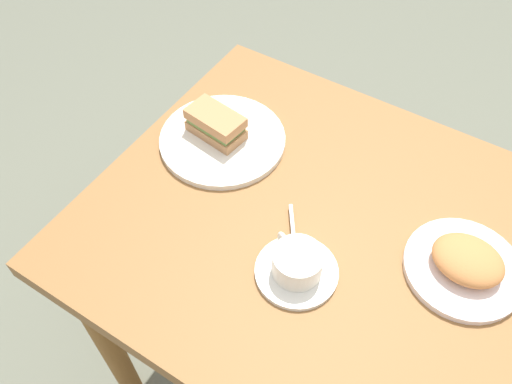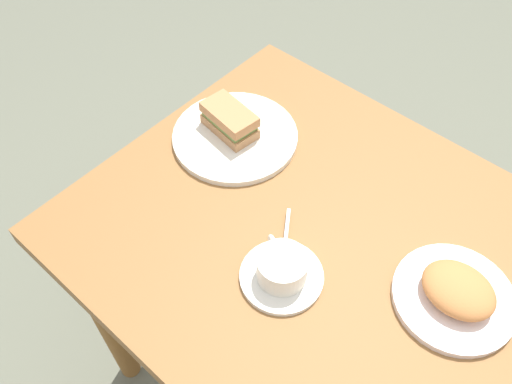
{
  "view_description": "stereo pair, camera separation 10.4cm",
  "coord_description": "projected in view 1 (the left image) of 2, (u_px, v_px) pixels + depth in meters",
  "views": [
    {
      "loc": [
        0.03,
        -0.57,
        1.61
      ],
      "look_at": [
        -0.31,
        -0.02,
        0.79
      ],
      "focal_mm": 37.53,
      "sensor_mm": 36.0,
      "label": 1
    },
    {
      "loc": [
        0.12,
        -0.51,
        1.61
      ],
      "look_at": [
        -0.31,
        -0.02,
        0.79
      ],
      "focal_mm": 37.53,
      "sensor_mm": 36.0,
      "label": 2
    }
  ],
  "objects": [
    {
      "name": "dining_table",
      "position": [
        395.0,
        289.0,
        1.05
      ],
      "size": [
        1.24,
        0.77,
        0.76
      ],
      "color": "brown",
      "rests_on": "ground_plane"
    },
    {
      "name": "sandwich_plate",
      "position": [
        223.0,
        140.0,
        1.17
      ],
      "size": [
        0.27,
        0.27,
        0.01
      ],
      "primitive_type": "cylinder",
      "color": "silver",
      "rests_on": "dining_table"
    },
    {
      "name": "sandwich_front",
      "position": [
        216.0,
        124.0,
        1.14
      ],
      "size": [
        0.13,
        0.08,
        0.06
      ],
      "color": "#B17A4C",
      "rests_on": "sandwich_plate"
    },
    {
      "name": "coffee_saucer",
      "position": [
        296.0,
        272.0,
        0.96
      ],
      "size": [
        0.15,
        0.15,
        0.01
      ],
      "primitive_type": "cylinder",
      "color": "silver",
      "rests_on": "dining_table"
    },
    {
      "name": "coffee_cup",
      "position": [
        297.0,
        262.0,
        0.94
      ],
      "size": [
        0.11,
        0.09,
        0.05
      ],
      "color": "silver",
      "rests_on": "coffee_saucer"
    },
    {
      "name": "spoon",
      "position": [
        293.0,
        232.0,
        1.01
      ],
      "size": [
        0.07,
        0.09,
        0.01
      ],
      "color": "silver",
      "rests_on": "coffee_saucer"
    },
    {
      "name": "side_plate",
      "position": [
        463.0,
        268.0,
        0.97
      ],
      "size": [
        0.21,
        0.21,
        0.01
      ],
      "primitive_type": "cylinder",
      "color": "silver",
      "rests_on": "dining_table"
    },
    {
      "name": "side_food_pile",
      "position": [
        468.0,
        260.0,
        0.94
      ],
      "size": [
        0.13,
        0.11,
        0.04
      ],
      "primitive_type": "ellipsoid",
      "color": "#C0763E",
      "rests_on": "side_plate"
    }
  ]
}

